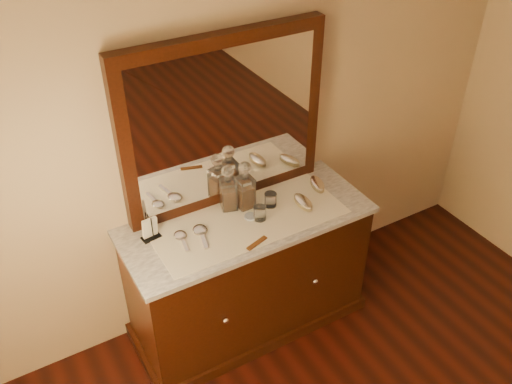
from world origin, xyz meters
TOP-DOWN VIEW (x-y plane):
  - dresser_cabinet at (0.00, 1.96)m, footprint 1.40×0.55m
  - dresser_plinth at (0.00, 1.96)m, footprint 1.46×0.59m
  - knob_left at (-0.30, 1.67)m, footprint 0.04×0.04m
  - knob_right at (0.30, 1.67)m, footprint 0.04×0.04m
  - marble_top at (0.00, 1.96)m, footprint 1.44×0.59m
  - mirror_frame at (0.00, 2.20)m, footprint 1.20×0.08m
  - mirror_glass at (0.00, 2.17)m, footprint 1.06×0.01m
  - lace_runner at (0.00, 1.94)m, footprint 1.10×0.45m
  - pin_dish at (0.02, 1.95)m, footprint 0.09×0.09m
  - comb at (-0.06, 1.74)m, footprint 0.14×0.07m
  - napkin_rack at (-0.53, 2.07)m, footprint 0.11×0.07m
  - decanter_left at (-0.04, 2.09)m, footprint 0.11×0.11m
  - decanter_right at (0.05, 2.06)m, footprint 0.09×0.09m
  - brush_near at (0.34, 1.89)m, footprint 0.08×0.17m
  - brush_far at (0.52, 2.00)m, footprint 0.11×0.18m
  - hand_mirror_outer at (-0.39, 1.98)m, footprint 0.08×0.19m
  - hand_mirror_inner at (-0.28, 1.97)m, footprint 0.10×0.22m
  - tumblers at (0.12, 1.95)m, footprint 0.19×0.15m

SIDE VIEW (x-z plane):
  - dresser_plinth at x=0.00m, z-range 0.00..0.08m
  - dresser_cabinet at x=0.00m, z-range 0.00..0.82m
  - knob_left at x=-0.30m, z-range 0.43..0.47m
  - knob_right at x=0.30m, z-range 0.43..0.47m
  - marble_top at x=0.00m, z-range 0.82..0.85m
  - lace_runner at x=0.00m, z-range 0.85..0.85m
  - comb at x=-0.06m, z-range 0.85..0.86m
  - pin_dish at x=0.02m, z-range 0.85..0.87m
  - hand_mirror_outer at x=-0.39m, z-range 0.85..0.87m
  - hand_mirror_inner at x=-0.28m, z-range 0.85..0.87m
  - brush_far at x=0.52m, z-range 0.85..0.90m
  - brush_near at x=0.34m, z-range 0.85..0.90m
  - tumblers at x=0.12m, z-range 0.85..0.94m
  - napkin_rack at x=-0.53m, z-range 0.83..0.99m
  - decanter_left at x=-0.04m, z-range 0.82..1.11m
  - decanter_right at x=0.05m, z-range 0.82..1.12m
  - mirror_frame at x=0.00m, z-range 0.85..1.85m
  - mirror_glass at x=0.00m, z-range 0.92..1.78m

